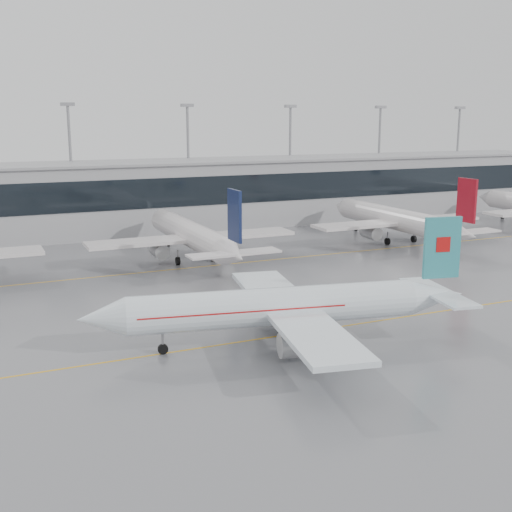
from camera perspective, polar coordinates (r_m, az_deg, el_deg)
name	(u,v)px	position (r m, az deg, el deg)	size (l,w,h in m)	color
ground	(308,332)	(61.42, 4.65, -6.71)	(320.00, 320.00, 0.00)	slate
taxi_line_main	(308,331)	(61.41, 4.65, -6.71)	(120.00, 0.25, 0.01)	gold
taxi_line_north	(202,267)	(87.85, -4.84, -0.95)	(120.00, 0.25, 0.01)	gold
terminal	(141,197)	(117.09, -10.17, 5.15)	(180.00, 15.00, 12.00)	#97979B
terminal_glass	(152,193)	(109.66, -9.22, 5.51)	(180.00, 0.20, 5.00)	black
terminal_roof	(140,163)	(116.53, -10.28, 8.17)	(182.00, 16.00, 0.40)	gray
light_masts	(132,154)	(122.28, -11.00, 8.86)	(156.40, 1.00, 22.60)	gray
air_canada_jet	(288,307)	(57.01, 2.87, -4.51)	(35.27, 28.25, 10.99)	white
parked_jet_c	(193,236)	(90.53, -5.67, 1.82)	(29.64, 36.96, 11.72)	silver
parked_jet_d	(397,220)	(106.80, 12.44, 3.16)	(29.64, 36.96, 11.72)	silver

